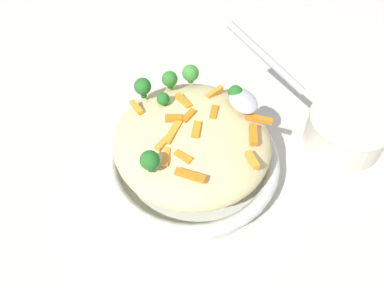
% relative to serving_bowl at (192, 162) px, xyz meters
% --- Properties ---
extents(ground_plane, '(2.40, 2.40, 0.00)m').
position_rel_serving_bowl_xyz_m(ground_plane, '(0.00, 0.00, -0.03)').
color(ground_plane, beige).
extents(serving_bowl, '(0.28, 0.28, 0.05)m').
position_rel_serving_bowl_xyz_m(serving_bowl, '(0.00, 0.00, 0.00)').
color(serving_bowl, silver).
rests_on(serving_bowl, ground_plane).
extents(pasta_mound, '(0.25, 0.24, 0.08)m').
position_rel_serving_bowl_xyz_m(pasta_mound, '(0.00, 0.00, 0.05)').
color(pasta_mound, '#DBC689').
rests_on(pasta_mound, serving_bowl).
extents(carrot_piece_0, '(0.03, 0.02, 0.01)m').
position_rel_serving_bowl_xyz_m(carrot_piece_0, '(-0.01, 0.04, 0.09)').
color(carrot_piece_0, orange).
rests_on(carrot_piece_0, pasta_mound).
extents(carrot_piece_1, '(0.03, 0.02, 0.01)m').
position_rel_serving_bowl_xyz_m(carrot_piece_1, '(0.04, -0.05, 0.09)').
color(carrot_piece_1, orange).
rests_on(carrot_piece_1, pasta_mound).
extents(carrot_piece_2, '(0.02, 0.03, 0.01)m').
position_rel_serving_bowl_xyz_m(carrot_piece_2, '(-0.05, 0.06, 0.09)').
color(carrot_piece_2, orange).
rests_on(carrot_piece_2, pasta_mound).
extents(carrot_piece_3, '(0.02, 0.02, 0.01)m').
position_rel_serving_bowl_xyz_m(carrot_piece_3, '(0.02, -0.05, 0.09)').
color(carrot_piece_3, orange).
rests_on(carrot_piece_3, pasta_mound).
extents(carrot_piece_4, '(0.03, 0.02, 0.01)m').
position_rel_serving_bowl_xyz_m(carrot_piece_4, '(0.02, 0.00, 0.09)').
color(carrot_piece_4, orange).
rests_on(carrot_piece_4, pasta_mound).
extents(carrot_piece_5, '(0.03, 0.04, 0.01)m').
position_rel_serving_bowl_xyz_m(carrot_piece_5, '(0.08, -0.04, 0.09)').
color(carrot_piece_5, orange).
rests_on(carrot_piece_5, pasta_mound).
extents(carrot_piece_6, '(0.04, 0.04, 0.01)m').
position_rel_serving_bowl_xyz_m(carrot_piece_6, '(0.01, -0.03, 0.09)').
color(carrot_piece_6, orange).
rests_on(carrot_piece_6, pasta_mound).
extents(carrot_piece_7, '(0.03, 0.02, 0.01)m').
position_rel_serving_bowl_xyz_m(carrot_piece_7, '(0.05, -0.03, 0.09)').
color(carrot_piece_7, orange).
rests_on(carrot_piece_7, pasta_mound).
extents(carrot_piece_8, '(0.02, 0.03, 0.01)m').
position_rel_serving_bowl_xyz_m(carrot_piece_8, '(-0.01, -0.00, 0.10)').
color(carrot_piece_8, orange).
rests_on(carrot_piece_8, pasta_mound).
extents(carrot_piece_9, '(0.04, 0.02, 0.01)m').
position_rel_serving_bowl_xyz_m(carrot_piece_9, '(-0.05, 0.01, 0.09)').
color(carrot_piece_9, orange).
rests_on(carrot_piece_9, pasta_mound).
extents(carrot_piece_10, '(0.04, 0.03, 0.01)m').
position_rel_serving_bowl_xyz_m(carrot_piece_10, '(0.05, 0.07, 0.09)').
color(carrot_piece_10, orange).
rests_on(carrot_piece_10, pasta_mound).
extents(carrot_piece_11, '(0.03, 0.04, 0.01)m').
position_rel_serving_bowl_xyz_m(carrot_piece_11, '(0.03, 0.10, 0.09)').
color(carrot_piece_11, orange).
rests_on(carrot_piece_11, pasta_mound).
extents(carrot_piece_12, '(0.03, 0.01, 0.01)m').
position_rel_serving_bowl_xyz_m(carrot_piece_12, '(-0.07, -0.06, 0.09)').
color(carrot_piece_12, orange).
rests_on(carrot_piece_12, pasta_mound).
extents(carrot_piece_13, '(0.03, 0.01, 0.01)m').
position_rel_serving_bowl_xyz_m(carrot_piece_13, '(0.09, 0.05, 0.09)').
color(carrot_piece_13, orange).
rests_on(carrot_piece_13, pasta_mound).
extents(carrot_piece_14, '(0.02, 0.03, 0.01)m').
position_rel_serving_bowl_xyz_m(carrot_piece_14, '(-0.02, -0.02, 0.10)').
color(carrot_piece_14, orange).
rests_on(carrot_piece_14, pasta_mound).
extents(broccoli_floret_0, '(0.03, 0.03, 0.03)m').
position_rel_serving_bowl_xyz_m(broccoli_floret_0, '(-0.09, 0.04, 0.10)').
color(broccoli_floret_0, '#377928').
rests_on(broccoli_floret_0, pasta_mound).
extents(broccoli_floret_1, '(0.02, 0.02, 0.03)m').
position_rel_serving_bowl_xyz_m(broccoli_floret_1, '(-0.02, 0.08, 0.10)').
color(broccoli_floret_1, '#205B1C').
rests_on(broccoli_floret_1, pasta_mound).
extents(broccoli_floret_2, '(0.02, 0.02, 0.02)m').
position_rel_serving_bowl_xyz_m(broccoli_floret_2, '(-0.06, -0.02, 0.10)').
color(broccoli_floret_2, '#205B1C').
rests_on(broccoli_floret_2, pasta_mound).
extents(broccoli_floret_3, '(0.03, 0.03, 0.03)m').
position_rel_serving_bowl_xyz_m(broccoli_floret_3, '(0.05, -0.08, 0.11)').
color(broccoli_floret_3, '#205B1C').
rests_on(broccoli_floret_3, pasta_mound).
extents(broccoli_floret_4, '(0.03, 0.03, 0.03)m').
position_rel_serving_bowl_xyz_m(broccoli_floret_4, '(-0.09, -0.00, 0.10)').
color(broccoli_floret_4, '#296820').
rests_on(broccoli_floret_4, pasta_mound).
extents(broccoli_floret_5, '(0.03, 0.03, 0.03)m').
position_rel_serving_bowl_xyz_m(broccoli_floret_5, '(-0.09, -0.05, 0.11)').
color(broccoli_floret_5, '#205B1C').
rests_on(broccoli_floret_5, pasta_mound).
extents(serving_spoon, '(0.13, 0.12, 0.08)m').
position_rel_serving_bowl_xyz_m(serving_spoon, '(-0.02, 0.10, 0.11)').
color(serving_spoon, '#B7B7BC').
rests_on(serving_spoon, pasta_mound).
extents(companion_bowl, '(0.14, 0.14, 0.06)m').
position_rel_serving_bowl_xyz_m(companion_bowl, '(0.04, 0.27, 0.01)').
color(companion_bowl, beige).
rests_on(companion_bowl, ground_plane).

